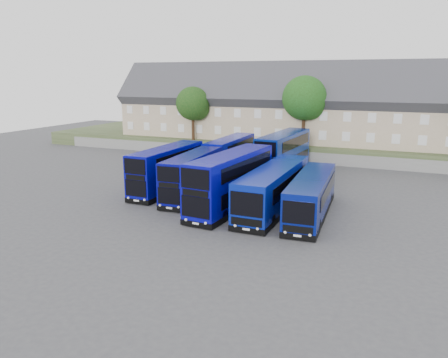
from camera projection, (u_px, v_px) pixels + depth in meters
ground at (209, 212)px, 36.41m from camera, size 120.00×120.00×0.00m
retaining_wall at (285, 156)px, 57.76m from camera, size 70.00×0.40×1.50m
earth_bank at (302, 144)px, 66.67m from camera, size 80.00×20.00×2.00m
terrace_row at (318, 109)px, 60.67m from camera, size 60.00×10.40×11.20m
dd_front_left at (167, 170)px, 42.72m from camera, size 2.63×10.82×4.28m
dd_front_mid at (193, 177)px, 40.46m from camera, size 3.00×10.31×4.04m
dd_front_right at (231, 182)px, 37.03m from camera, size 3.65×12.01×4.71m
dd_rear_left at (230, 157)px, 50.14m from camera, size 2.48×10.47×4.15m
dd_rear_right at (283, 154)px, 50.18m from camera, size 3.49×11.95×4.69m
coach_east_a at (274, 189)px, 36.72m from camera, size 2.90×13.27×3.62m
coach_east_b at (311, 197)px, 35.09m from camera, size 3.23×12.15×3.29m
tree_west at (194, 105)px, 62.53m from camera, size 4.80×4.80×7.65m
tree_mid at (306, 100)px, 56.70m from camera, size 5.76×5.76×9.18m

